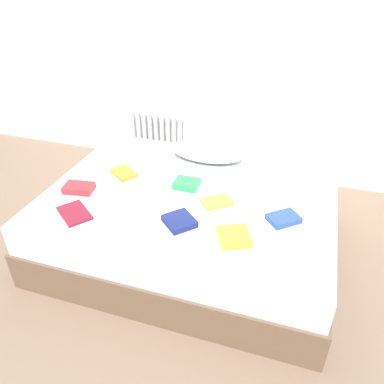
% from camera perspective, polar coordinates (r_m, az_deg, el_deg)
% --- Properties ---
extents(ground_plane, '(8.00, 8.00, 0.00)m').
position_cam_1_polar(ground_plane, '(2.95, -0.30, -8.37)').
color(ground_plane, '#7F6651').
extents(back_wall, '(6.00, 0.10, 2.80)m').
position_cam_1_polar(back_wall, '(3.57, 7.08, 23.79)').
color(back_wall, silver).
rests_on(back_wall, ground).
extents(bed, '(2.00, 1.50, 0.50)m').
position_cam_1_polar(bed, '(2.80, -0.32, -4.55)').
color(bed, brown).
rests_on(bed, ground).
extents(radiator, '(0.56, 0.04, 0.49)m').
position_cam_1_polar(radiator, '(3.96, -5.39, 8.68)').
color(radiator, white).
rests_on(radiator, ground).
extents(pillow, '(0.59, 0.30, 0.14)m').
position_cam_1_polar(pillow, '(3.06, 2.32, 6.10)').
color(pillow, white).
rests_on(pillow, bed).
extents(textbook_white, '(0.26, 0.27, 0.03)m').
position_cam_1_polar(textbook_white, '(2.59, -7.25, -0.97)').
color(textbook_white, white).
rests_on(textbook_white, bed).
extents(textbook_yellow, '(0.24, 0.24, 0.04)m').
position_cam_1_polar(textbook_yellow, '(2.25, 6.27, -6.63)').
color(textbook_yellow, yellow).
rests_on(textbook_yellow, bed).
extents(textbook_lime, '(0.24, 0.23, 0.02)m').
position_cam_1_polar(textbook_lime, '(2.55, 3.75, -1.49)').
color(textbook_lime, '#8CC638').
rests_on(textbook_lime, bed).
extents(textbook_orange, '(0.24, 0.23, 0.03)m').
position_cam_1_polar(textbook_orange, '(2.91, -10.20, 2.82)').
color(textbook_orange, orange).
rests_on(textbook_orange, bed).
extents(textbook_maroon, '(0.29, 0.27, 0.02)m').
position_cam_1_polar(textbook_maroon, '(2.55, -17.20, -3.04)').
color(textbook_maroon, maroon).
rests_on(textbook_maroon, bed).
extents(textbook_blue, '(0.23, 0.23, 0.04)m').
position_cam_1_polar(textbook_blue, '(2.45, 13.55, -3.89)').
color(textbook_blue, '#2847B7').
rests_on(textbook_blue, bed).
extents(textbook_navy, '(0.25, 0.25, 0.04)m').
position_cam_1_polar(textbook_navy, '(2.35, -1.90, -4.39)').
color(textbook_navy, navy).
rests_on(textbook_navy, bed).
extents(textbook_red, '(0.22, 0.16, 0.05)m').
position_cam_1_polar(textbook_red, '(2.78, -16.59, 0.58)').
color(textbook_red, red).
rests_on(textbook_red, bed).
extents(textbook_green, '(0.17, 0.14, 0.05)m').
position_cam_1_polar(textbook_green, '(2.71, -0.82, 1.24)').
color(textbook_green, green).
rests_on(textbook_green, bed).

